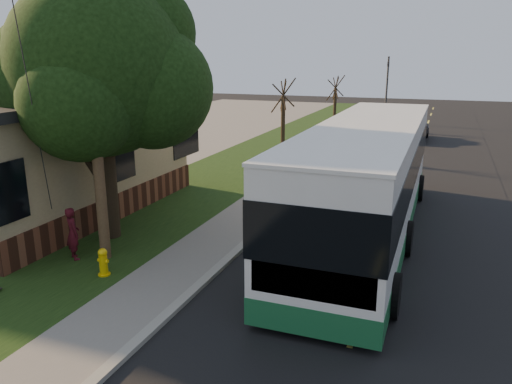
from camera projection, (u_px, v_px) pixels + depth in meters
ground at (193, 294)px, 12.15m from camera, size 120.00×120.00×0.00m
road at (401, 201)px, 19.79m from camera, size 8.00×80.00×0.01m
curb at (303, 191)px, 21.15m from camera, size 0.25×80.00×0.12m
sidewalk at (281, 189)px, 21.49m from camera, size 2.00×80.00×0.08m
grass_verge at (208, 182)px, 22.69m from camera, size 5.00×80.00×0.07m
building_lot at (36, 166)px, 26.11m from camera, size 15.00×80.00×0.04m
fire_hydrant at (103, 262)px, 12.92m from camera, size 0.32×0.32×0.74m
utility_pole at (92, 94)px, 12.94m from camera, size 2.86×3.21×9.07m
leafy_tree at (103, 71)px, 14.59m from camera, size 6.30×6.00×7.80m
bare_tree_near at (283, 117)px, 29.00m from camera, size 1.38×1.21×4.31m
bare_tree_far at (335, 102)px, 39.69m from camera, size 1.38×1.21×4.03m
traffic_signal at (387, 85)px, 41.79m from camera, size 0.18×0.22×5.50m
transit_bus at (367, 178)px, 15.48m from camera, size 3.10×13.44×3.63m
skateboarder at (73, 233)px, 13.87m from camera, size 0.65×0.59×1.50m
dumpster at (53, 199)px, 17.58m from camera, size 1.84×1.63×1.36m
distant_car at (414, 129)px, 33.94m from camera, size 1.95×4.55×1.53m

